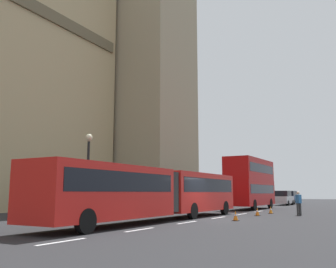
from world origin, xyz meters
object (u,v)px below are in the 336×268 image
(articulated_bus, at_px, (159,190))
(traffic_cone_west, at_px, (236,216))
(sedan_lead, at_px, (283,198))
(sedan_trailing, at_px, (290,198))
(traffic_cone_east, at_px, (271,210))
(double_decker_bus, at_px, (250,181))
(traffic_cone_middle, at_px, (257,212))
(street_lamp, at_px, (88,169))
(pedestrian_near_cones, at_px, (299,202))

(articulated_bus, height_order, traffic_cone_west, articulated_bus)
(articulated_bus, bearing_deg, sedan_lead, -0.30)
(articulated_bus, bearing_deg, traffic_cone_west, -60.25)
(sedan_lead, bearing_deg, sedan_trailing, 3.53)
(traffic_cone_east, bearing_deg, double_decker_bus, 27.59)
(sedan_lead, distance_m, traffic_cone_east, 20.88)
(sedan_lead, height_order, traffic_cone_west, sedan_lead)
(sedan_lead, bearing_deg, traffic_cone_west, -172.75)
(articulated_bus, relative_size, double_decker_bus, 2.03)
(double_decker_bus, xyz_separation_m, traffic_cone_middle, (-10.37, -3.62, -2.43))
(sedan_trailing, distance_m, street_lamp, 38.13)
(articulated_bus, relative_size, sedan_trailing, 4.17)
(sedan_trailing, distance_m, traffic_cone_east, 26.38)
(traffic_cone_middle, height_order, pedestrian_near_cones, pedestrian_near_cones)
(traffic_cone_west, xyz_separation_m, street_lamp, (-3.28, 8.37, 2.77))
(sedan_trailing, distance_m, traffic_cone_middle, 29.57)
(articulated_bus, distance_m, traffic_cone_middle, 8.40)
(traffic_cone_west, xyz_separation_m, traffic_cone_middle, (5.23, 0.24, 0.00))
(traffic_cone_east, relative_size, pedestrian_near_cones, 0.34)
(traffic_cone_east, distance_m, street_lamp, 14.60)
(sedan_trailing, bearing_deg, street_lamp, 173.47)
(sedan_trailing, bearing_deg, double_decker_bus, -179.47)
(sedan_lead, relative_size, pedestrian_near_cones, 2.60)
(sedan_lead, xyz_separation_m, sedan_trailing, (5.52, 0.34, 0.00))
(street_lamp, bearing_deg, traffic_cone_middle, -43.68)
(sedan_lead, distance_m, traffic_cone_west, 29.27)
(articulated_bus, xyz_separation_m, pedestrian_near_cones, (9.33, -6.09, -0.83))
(articulated_bus, relative_size, street_lamp, 3.48)
(sedan_lead, bearing_deg, traffic_cone_east, -170.17)
(traffic_cone_west, height_order, street_lamp, street_lamp)
(double_decker_bus, distance_m, traffic_cone_east, 8.41)
(traffic_cone_west, bearing_deg, sedan_lead, 7.25)
(traffic_cone_middle, distance_m, traffic_cone_east, 3.23)
(sedan_trailing, relative_size, pedestrian_near_cones, 2.60)
(sedan_trailing, height_order, traffic_cone_middle, sedan_trailing)
(traffic_cone_middle, relative_size, pedestrian_near_cones, 0.34)
(sedan_trailing, bearing_deg, traffic_cone_middle, -172.63)
(traffic_cone_east, bearing_deg, sedan_lead, 9.83)
(double_decker_bus, xyz_separation_m, pedestrian_near_cones, (-8.47, -6.09, -1.80))
(traffic_cone_middle, bearing_deg, double_decker_bus, 19.23)
(pedestrian_near_cones, bearing_deg, street_lamp, 134.48)
(double_decker_bus, xyz_separation_m, traffic_cone_west, (-15.60, -3.86, -2.43))
(double_decker_bus, height_order, pedestrian_near_cones, double_decker_bus)
(sedan_lead, height_order, pedestrian_near_cones, sedan_lead)
(traffic_cone_west, distance_m, traffic_cone_middle, 5.24)
(articulated_bus, relative_size, sedan_lead, 4.17)
(articulated_bus, height_order, street_lamp, street_lamp)
(traffic_cone_east, relative_size, street_lamp, 0.11)
(street_lamp, bearing_deg, articulated_bus, -76.65)
(articulated_bus, height_order, sedan_lead, articulated_bus)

